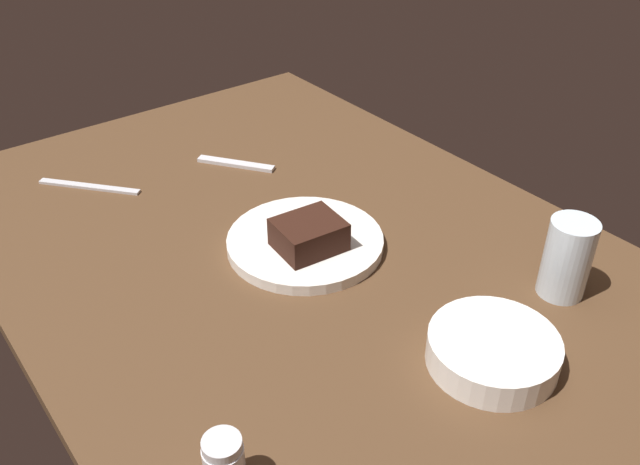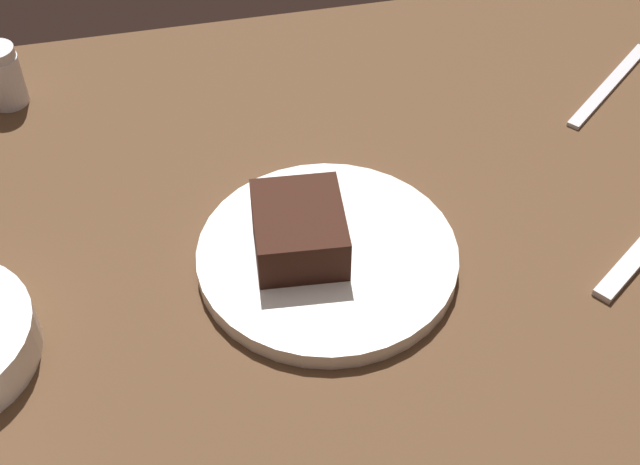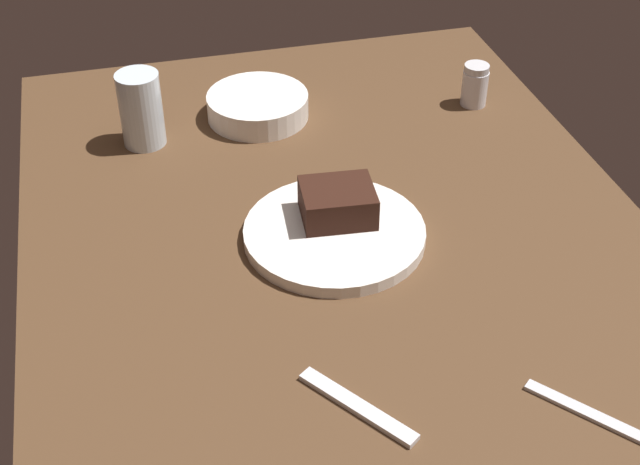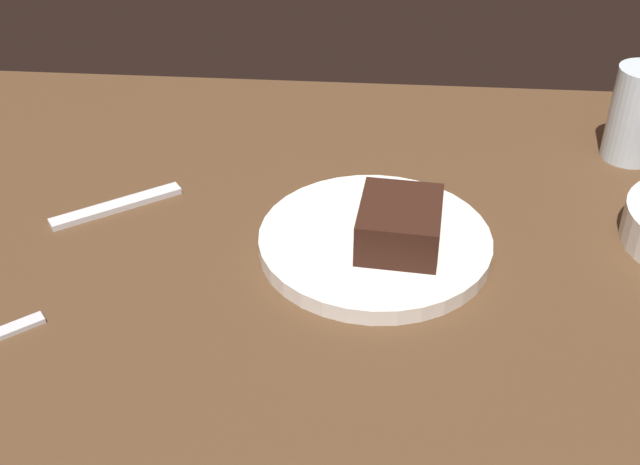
% 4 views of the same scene
% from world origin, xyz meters
% --- Properties ---
extents(dining_table, '(1.20, 0.84, 0.03)m').
position_xyz_m(dining_table, '(0.00, 0.00, 0.01)').
color(dining_table, '#4C331E').
rests_on(dining_table, ground).
extents(dessert_plate, '(0.24, 0.24, 0.02)m').
position_xyz_m(dessert_plate, '(-0.02, -0.01, 0.04)').
color(dessert_plate, white).
rests_on(dessert_plate, dining_table).
extents(chocolate_cake_slice, '(0.09, 0.10, 0.05)m').
position_xyz_m(chocolate_cake_slice, '(-0.05, -0.00, 0.07)').
color(chocolate_cake_slice, black).
rests_on(chocolate_cake_slice, dessert_plate).
extents(salt_shaker, '(0.04, 0.04, 0.07)m').
position_xyz_m(salt_shaker, '(-0.32, 0.31, 0.07)').
color(salt_shaker, silver).
rests_on(salt_shaker, dining_table).
extents(butter_knife, '(0.15, 0.13, 0.01)m').
position_xyz_m(butter_knife, '(0.36, 0.19, 0.03)').
color(butter_knife, silver).
rests_on(butter_knife, dining_table).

